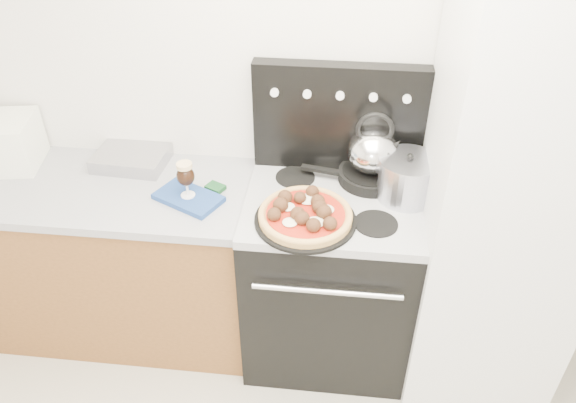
# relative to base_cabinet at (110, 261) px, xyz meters

# --- Properties ---
(room_shell) EXTENTS (3.52, 3.01, 2.52)m
(room_shell) POSITION_rel_base_cabinet_xyz_m (1.02, -0.91, 0.82)
(room_shell) COLOR #B7AE99
(room_shell) RESTS_ON ground
(base_cabinet) EXTENTS (1.45, 0.60, 0.86)m
(base_cabinet) POSITION_rel_base_cabinet_xyz_m (0.00, 0.00, 0.00)
(base_cabinet) COLOR brown
(base_cabinet) RESTS_ON ground
(countertop) EXTENTS (1.48, 0.63, 0.04)m
(countertop) POSITION_rel_base_cabinet_xyz_m (0.00, 0.00, 0.45)
(countertop) COLOR #9D9DA5
(countertop) RESTS_ON base_cabinet
(stove_body) EXTENTS (0.76, 0.65, 0.88)m
(stove_body) POSITION_rel_base_cabinet_xyz_m (1.10, -0.02, 0.01)
(stove_body) COLOR black
(stove_body) RESTS_ON ground
(cooktop) EXTENTS (0.76, 0.65, 0.04)m
(cooktop) POSITION_rel_base_cabinet_xyz_m (1.10, -0.02, 0.47)
(cooktop) COLOR #ADADB2
(cooktop) RESTS_ON stove_body
(backguard) EXTENTS (0.76, 0.08, 0.50)m
(backguard) POSITION_rel_base_cabinet_xyz_m (1.10, 0.25, 0.74)
(backguard) COLOR black
(backguard) RESTS_ON cooktop
(fridge) EXTENTS (0.64, 0.68, 1.90)m
(fridge) POSITION_rel_base_cabinet_xyz_m (1.80, -0.05, 0.52)
(fridge) COLOR silver
(fridge) RESTS_ON ground
(foil_sheet) EXTENTS (0.34, 0.26, 0.07)m
(foil_sheet) POSITION_rel_base_cabinet_xyz_m (0.14, 0.18, 0.50)
(foil_sheet) COLOR silver
(foil_sheet) RESTS_ON countertop
(oven_mitt) EXTENTS (0.33, 0.28, 0.02)m
(oven_mitt) POSITION_rel_base_cabinet_xyz_m (0.48, -0.07, 0.48)
(oven_mitt) COLOR navy
(oven_mitt) RESTS_ON countertop
(beer_glass) EXTENTS (0.08, 0.08, 0.17)m
(beer_glass) POSITION_rel_base_cabinet_xyz_m (0.48, -0.07, 0.58)
(beer_glass) COLOR black
(beer_glass) RESTS_ON oven_mitt
(pizza_pan) EXTENTS (0.52, 0.52, 0.01)m
(pizza_pan) POSITION_rel_base_cabinet_xyz_m (1.00, -0.19, 0.50)
(pizza_pan) COLOR black
(pizza_pan) RESTS_ON cooktop
(pizza) EXTENTS (0.43, 0.43, 0.05)m
(pizza) POSITION_rel_base_cabinet_xyz_m (1.00, -0.19, 0.53)
(pizza) COLOR gold
(pizza) RESTS_ON pizza_pan
(skillet) EXTENTS (0.33, 0.33, 0.05)m
(skillet) POSITION_rel_base_cabinet_xyz_m (1.26, 0.14, 0.52)
(skillet) COLOR black
(skillet) RESTS_ON cooktop
(tea_kettle) EXTENTS (0.23, 0.23, 0.24)m
(tea_kettle) POSITION_rel_base_cabinet_xyz_m (1.26, 0.14, 0.66)
(tea_kettle) COLOR white
(tea_kettle) RESTS_ON skillet
(stock_pot) EXTENTS (0.31, 0.31, 0.18)m
(stock_pot) POSITION_rel_base_cabinet_xyz_m (1.41, 0.03, 0.58)
(stock_pot) COLOR #B5B6C4
(stock_pot) RESTS_ON cooktop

